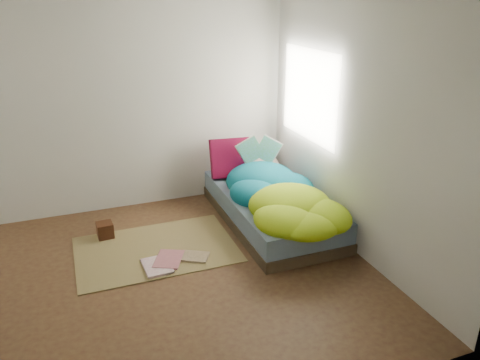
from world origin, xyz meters
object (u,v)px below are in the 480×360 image
object	(u,v)px
open_book	(259,142)
floor_book_b	(156,259)
bed	(271,208)
wooden_box	(105,230)
floor_book_a	(144,269)
pillow_magenta	(230,158)

from	to	relation	value
open_book	floor_book_b	world-z (taller)	open_book
floor_book_b	bed	bearing A→B (deg)	41.61
bed	wooden_box	world-z (taller)	bed
floor_book_a	floor_book_b	size ratio (longest dim) A/B	1.01
floor_book_b	wooden_box	bearing A→B (deg)	147.35
bed	wooden_box	size ratio (longest dim) A/B	12.19
floor_book_a	wooden_box	bearing A→B (deg)	105.92
wooden_box	floor_book_b	size ratio (longest dim) A/B	0.48
pillow_magenta	floor_book_a	world-z (taller)	pillow_magenta
floor_book_a	pillow_magenta	bearing A→B (deg)	40.44
bed	wooden_box	bearing A→B (deg)	171.35
bed	open_book	size ratio (longest dim) A/B	4.48
open_book	floor_book_a	xyz separation A→B (m)	(-1.60, -1.00, -0.79)
pillow_magenta	open_book	bearing A→B (deg)	-31.43
open_book	wooden_box	distance (m)	2.02
open_book	wooden_box	bearing A→B (deg)	-161.09
open_book	floor_book_a	distance (m)	2.05
wooden_box	open_book	bearing A→B (deg)	6.05
bed	floor_book_a	xyz separation A→B (m)	(-1.56, -0.53, -0.14)
wooden_box	floor_book_a	xyz separation A→B (m)	(0.27, -0.81, -0.07)
floor_book_a	floor_book_b	xyz separation A→B (m)	(0.14, 0.13, 0.00)
pillow_magenta	open_book	world-z (taller)	open_book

